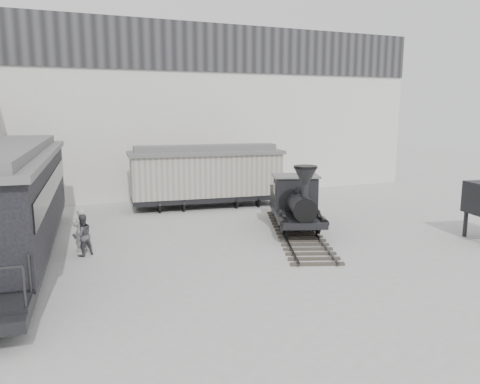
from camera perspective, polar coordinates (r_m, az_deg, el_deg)
name	(u,v)px	position (r m, az deg, el deg)	size (l,w,h in m)	color
ground	(288,259)	(18.22, 5.82, -8.09)	(90.00, 90.00, 0.00)	#9E9E9B
north_wall	(181,111)	(31.31, -7.26, 9.79)	(34.00, 2.51, 11.00)	silver
locomotive	(296,205)	(22.13, 6.86, -1.64)	(5.05, 9.33, 3.25)	#2C2622
boxcar	(206,175)	(27.32, -4.13, 2.14)	(9.13, 3.78, 3.63)	black
passenger_coach	(10,201)	(19.73, -26.27, -1.01)	(4.52, 15.30, 4.04)	black
visitor_a	(81,230)	(19.85, -18.80, -4.43)	(0.64, 0.42, 1.76)	#B3B7AA
visitor_b	(82,235)	(19.27, -18.67, -5.02)	(0.80, 0.62, 1.65)	#47454B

